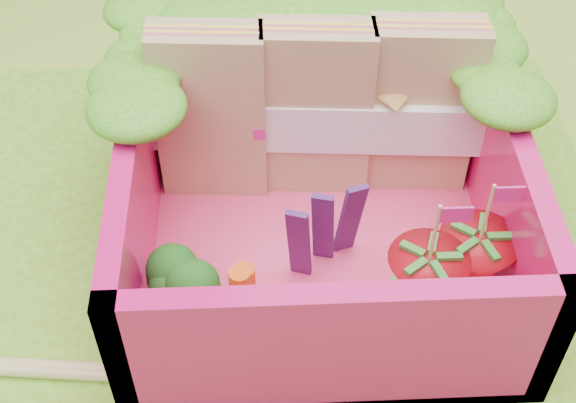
% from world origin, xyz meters
% --- Properties ---
extents(ground, '(14.00, 14.00, 0.00)m').
position_xyz_m(ground, '(0.00, 0.00, 0.00)').
color(ground, '#9DCD39').
rests_on(ground, ground).
extents(placemat, '(2.60, 2.60, 0.03)m').
position_xyz_m(placemat, '(0.00, 0.00, 0.01)').
color(placemat, '#73AE27').
rests_on(placemat, ground).
extents(bento_floor, '(1.30, 1.30, 0.05)m').
position_xyz_m(bento_floor, '(0.22, 0.19, 0.06)').
color(bento_floor, '#FF417A').
rests_on(bento_floor, placemat).
extents(bento_box, '(1.30, 1.30, 0.55)m').
position_xyz_m(bento_box, '(0.22, 0.19, 0.31)').
color(bento_box, '#DC1264').
rests_on(bento_box, placemat).
extents(lettuce_ruffle, '(1.43, 0.83, 0.11)m').
position_xyz_m(lettuce_ruffle, '(0.22, 0.69, 0.64)').
color(lettuce_ruffle, '#257E16').
rests_on(lettuce_ruffle, bento_box).
extents(sandwich_stack, '(1.24, 0.26, 0.68)m').
position_xyz_m(sandwich_stack, '(0.23, 0.50, 0.41)').
color(sandwich_stack, tan).
rests_on(sandwich_stack, bento_floor).
extents(broccoli, '(0.32, 0.32, 0.24)m').
position_xyz_m(broccoli, '(-0.21, -0.14, 0.25)').
color(broccoli, '#5B8F45').
rests_on(broccoli, bento_floor).
extents(carrot_sticks, '(0.08, 0.10, 0.25)m').
position_xyz_m(carrot_sticks, '(-0.05, -0.14, 0.20)').
color(carrot_sticks, '#FF5E15').
rests_on(carrot_sticks, bento_floor).
extents(purple_wedges, '(0.25, 0.14, 0.38)m').
position_xyz_m(purple_wedges, '(0.23, 0.06, 0.27)').
color(purple_wedges, '#37164F').
rests_on(purple_wedges, bento_floor).
extents(strawberry_left, '(0.26, 0.26, 0.50)m').
position_xyz_m(strawberry_left, '(0.53, -0.13, 0.22)').
color(strawberry_left, red).
rests_on(strawberry_left, bento_floor).
extents(strawberry_right, '(0.26, 0.26, 0.50)m').
position_xyz_m(strawberry_right, '(0.71, -0.05, 0.22)').
color(strawberry_right, red).
rests_on(strawberry_right, bento_floor).
extents(snap_peas, '(0.57, 0.62, 0.05)m').
position_xyz_m(snap_peas, '(0.64, -0.09, 0.11)').
color(snap_peas, '#53BD3B').
rests_on(snap_peas, bento_floor).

